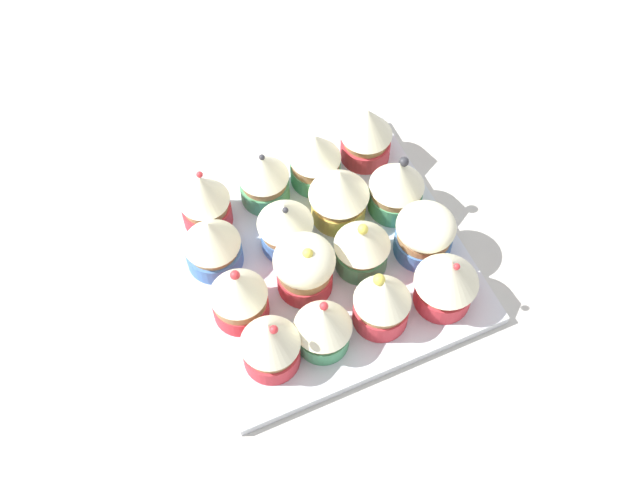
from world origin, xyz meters
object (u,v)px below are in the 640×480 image
object	(u,v)px
cupcake_0	(204,199)
baking_tray	(320,258)
cupcake_1	(212,243)
cupcake_14	(425,234)
cupcake_6	(304,267)
cupcake_8	(315,158)
cupcake_9	(339,193)
cupcake_13	(397,185)
cupcake_10	(362,245)
cupcake_4	(264,178)
cupcake_3	(270,342)
cupcake_12	(366,133)
cupcake_5	(285,224)
cupcake_11	(382,301)
cupcake_2	(239,295)
cupcake_7	(323,326)
cupcake_15	(447,280)

from	to	relation	value
cupcake_0	baking_tray	bearing A→B (deg)	46.12
cupcake_1	cupcake_14	world-z (taller)	cupcake_1
baking_tray	cupcake_6	size ratio (longest dim) A/B	3.92
cupcake_0	cupcake_8	bearing A→B (deg)	91.83
cupcake_9	cupcake_13	distance (cm)	6.23
cupcake_1	cupcake_8	distance (cm)	14.89
cupcake_6	cupcake_10	bearing A→B (deg)	90.07
cupcake_14	cupcake_6	bearing A→B (deg)	-94.57
cupcake_8	cupcake_4	bearing A→B (deg)	-89.65
baking_tray	cupcake_0	bearing A→B (deg)	-133.88
cupcake_3	cupcake_10	world-z (taller)	cupcake_3
cupcake_1	cupcake_4	world-z (taller)	cupcake_4
cupcake_12	cupcake_14	distance (cm)	13.78
cupcake_1	cupcake_5	bearing A→B (deg)	81.27
cupcake_5	cupcake_11	size ratio (longest dim) A/B	0.97
cupcake_13	cupcake_1	bearing A→B (deg)	-93.91
cupcake_11	cupcake_2	bearing A→B (deg)	-116.63
cupcake_2	cupcake_10	size ratio (longest dim) A/B	1.02
cupcake_8	cupcake_9	xyz separation A→B (cm)	(5.46, 0.30, 0.30)
cupcake_3	cupcake_10	bearing A→B (deg)	116.65
cupcake_2	cupcake_5	distance (cm)	9.12
cupcake_3	cupcake_10	size ratio (longest dim) A/B	1.07
cupcake_4	cupcake_7	bearing A→B (deg)	-4.01
cupcake_0	cupcake_5	world-z (taller)	cupcake_0
cupcake_3	cupcake_7	bearing A→B (deg)	87.39
cupcake_0	cupcake_4	world-z (taller)	cupcake_0
cupcake_10	cupcake_15	distance (cm)	9.17
cupcake_4	cupcake_15	bearing A→B (deg)	31.41
cupcake_4	cupcake_8	bearing A→B (deg)	90.35
cupcake_0	cupcake_12	world-z (taller)	cupcake_0
cupcake_9	cupcake_8	bearing A→B (deg)	-176.82
cupcake_1	cupcake_6	size ratio (longest dim) A/B	0.95
cupcake_7	cupcake_8	xyz separation A→B (cm)	(-18.44, 7.32, 0.27)
cupcake_5	cupcake_8	size ratio (longest dim) A/B	1.01
cupcake_4	cupcake_6	bearing A→B (deg)	-1.85
cupcake_8	cupcake_9	distance (cm)	5.47
baking_tray	cupcake_14	distance (cm)	11.36
cupcake_8	cupcake_12	xyz separation A→B (cm)	(-0.78, 6.48, 0.16)
cupcake_11	cupcake_1	bearing A→B (deg)	-135.40
cupcake_4	cupcake_1	bearing A→B (deg)	-55.19
cupcake_1	cupcake_2	size ratio (longest dim) A/B	0.93
cupcake_8	cupcake_14	distance (cm)	14.55
cupcake_1	cupcake_7	bearing A→B (deg)	26.69
cupcake_2	cupcake_13	size ratio (longest dim) A/B	0.95
cupcake_2	cupcake_3	size ratio (longest dim) A/B	0.95
cupcake_4	cupcake_14	xyz separation A→B (cm)	(12.93, 12.59, -0.54)
cupcake_4	cupcake_10	world-z (taller)	cupcake_10
cupcake_3	cupcake_7	distance (cm)	5.30
cupcake_1	baking_tray	bearing A→B (deg)	69.53
cupcake_0	cupcake_6	size ratio (longest dim) A/B	1.08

